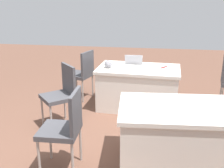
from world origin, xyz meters
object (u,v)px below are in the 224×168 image
table_foreground (138,87)px  scissors_red (164,67)px  table_mid_left (188,136)px  yarn_ball (108,64)px  chair_near_front (65,125)px  chair_by_pillar (82,72)px  laptop_silver (133,65)px  chair_tucked_left (62,92)px

table_foreground → scissors_red: scissors_red is taller
table_mid_left → yarn_ball: 2.05m
chair_near_front → yarn_ball: size_ratio=7.25×
table_mid_left → chair_by_pillar: size_ratio=1.79×
yarn_ball → scissors_red: yarn_ball is taller
laptop_silver → yarn_ball: 0.44m
chair_tucked_left → laptop_silver: 1.39m
chair_near_front → yarn_ball: bearing=-7.0°
chair_near_front → laptop_silver: size_ratio=2.96×
chair_near_front → scissors_red: bearing=-30.4°
table_foreground → chair_by_pillar: chair_by_pillar is taller
chair_near_front → chair_by_pillar: bearing=8.1°
chair_tucked_left → chair_by_pillar: chair_tucked_left is taller
table_mid_left → chair_tucked_left: (1.81, -0.77, 0.18)m
table_mid_left → scissors_red: bearing=-81.5°
chair_near_front → scissors_red: size_ratio=5.43×
laptop_silver → yarn_ball: size_ratio=2.45×
chair_by_pillar → yarn_ball: (-0.58, 0.36, 0.26)m
scissors_red → table_mid_left: bearing=45.0°
table_foreground → chair_tucked_left: size_ratio=1.54×
chair_by_pillar → chair_tucked_left: bearing=-163.6°
laptop_silver → scissors_red: bearing=-174.9°
chair_near_front → scissors_red: chair_near_front is taller
chair_near_front → table_mid_left: bearing=-78.7°
chair_by_pillar → scissors_red: 1.56m
table_foreground → table_mid_left: (-0.70, 1.68, 0.00)m
table_foreground → laptop_silver: size_ratio=4.46×
chair_by_pillar → yarn_ball: bearing=-105.1°
chair_tucked_left → laptop_silver: (-1.01, -0.93, 0.23)m
chair_by_pillar → laptop_silver: bearing=-87.2°
chair_by_pillar → laptop_silver: 1.06m
table_mid_left → chair_near_front: (1.39, 0.33, 0.20)m
chair_by_pillar → chair_near_front: bearing=-152.9°
chair_near_front → chair_by_pillar: chair_near_front is taller
chair_tucked_left → chair_by_pillar: (-0.01, -1.18, -0.01)m
table_mid_left → scissors_red: (0.27, -1.77, 0.37)m
chair_tucked_left → scissors_red: chair_tucked_left is taller
yarn_ball → chair_tucked_left: bearing=54.6°
table_foreground → table_mid_left: 1.82m
table_mid_left → chair_by_pillar: bearing=-47.1°
table_mid_left → chair_by_pillar: chair_by_pillar is taller
laptop_silver → scissors_red: (-0.53, -0.07, -0.04)m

